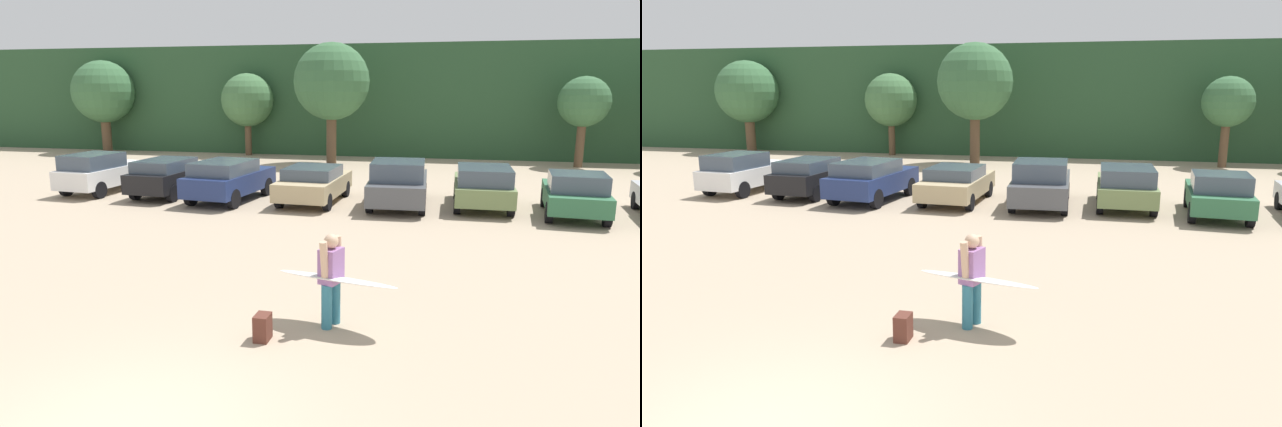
# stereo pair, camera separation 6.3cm
# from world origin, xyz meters

# --- Properties ---
(hillside_ridge) EXTENTS (108.00, 12.00, 6.75)m
(hillside_ridge) POSITION_xyz_m (0.00, 35.25, 3.38)
(hillside_ridge) COLOR #284C2D
(hillside_ridge) RESTS_ON ground_plane
(tree_center_right) EXTENTS (4.00, 4.00, 5.92)m
(tree_center_right) POSITION_xyz_m (-18.64, 28.19, 3.88)
(tree_center_right) COLOR brown
(tree_center_right) RESTS_ON ground_plane
(tree_far_right) EXTENTS (3.26, 3.26, 5.05)m
(tree_far_right) POSITION_xyz_m (-8.79, 28.42, 3.40)
(tree_far_right) COLOR brown
(tree_far_right) RESTS_ON ground_plane
(tree_right) EXTENTS (4.15, 4.15, 6.56)m
(tree_right) POSITION_xyz_m (-2.81, 25.39, 4.45)
(tree_right) COLOR brown
(tree_right) RESTS_ON ground_plane
(tree_center) EXTENTS (2.63, 2.63, 4.76)m
(tree_center) POSITION_xyz_m (10.34, 27.07, 3.39)
(tree_center) COLOR brown
(tree_center) RESTS_ON ground_plane
(parked_car_white) EXTENTS (2.07, 4.32, 1.61)m
(parked_car_white) POSITION_xyz_m (-10.01, 14.71, 0.84)
(parked_car_white) COLOR white
(parked_car_white) RESTS_ON ground_plane
(parked_car_black) EXTENTS (1.97, 4.36, 1.46)m
(parked_car_black) POSITION_xyz_m (-7.00, 14.74, 0.78)
(parked_car_black) COLOR black
(parked_car_black) RESTS_ON ground_plane
(parked_car_navy) EXTENTS (2.36, 4.33, 1.54)m
(parked_car_navy) POSITION_xyz_m (-4.34, 14.13, 0.83)
(parked_car_navy) COLOR navy
(parked_car_navy) RESTS_ON ground_plane
(parked_car_tan) EXTENTS (2.13, 4.26, 1.35)m
(parked_car_tan) POSITION_xyz_m (-1.18, 14.59, 0.72)
(parked_car_tan) COLOR tan
(parked_car_tan) RESTS_ON ground_plane
(parked_car_dark_gray) EXTENTS (2.11, 4.67, 1.66)m
(parked_car_dark_gray) POSITION_xyz_m (1.91, 14.59, 0.83)
(parked_car_dark_gray) COLOR #4C4F54
(parked_car_dark_gray) RESTS_ON ground_plane
(parked_car_olive_green) EXTENTS (1.95, 4.14, 1.50)m
(parked_car_olive_green) POSITION_xyz_m (4.82, 14.91, 0.80)
(parked_car_olive_green) COLOR #6B7F4C
(parked_car_olive_green) RESTS_ON ground_plane
(parked_car_forest_green) EXTENTS (2.17, 4.07, 1.48)m
(parked_car_forest_green) POSITION_xyz_m (7.68, 14.11, 0.77)
(parked_car_forest_green) COLOR #2D6642
(parked_car_forest_green) RESTS_ON ground_plane
(person_adult) EXTENTS (0.43, 0.65, 1.67)m
(person_adult) POSITION_xyz_m (1.74, 3.80, 0.94)
(person_adult) COLOR teal
(person_adult) RESTS_ON ground_plane
(surfboard_white) EXTENTS (2.31, 1.10, 0.21)m
(surfboard_white) POSITION_xyz_m (1.84, 3.80, 0.87)
(surfboard_white) COLOR white
(backpack_dropped) EXTENTS (0.24, 0.34, 0.45)m
(backpack_dropped) POSITION_xyz_m (0.76, 2.96, 0.22)
(backpack_dropped) COLOR #592D23
(backpack_dropped) RESTS_ON ground_plane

